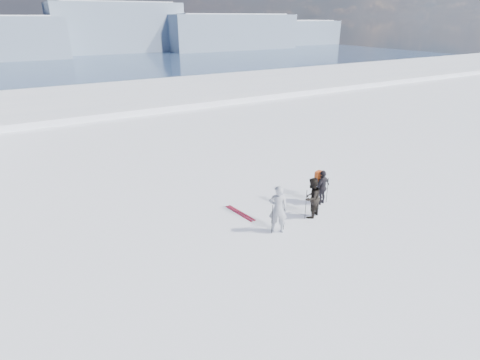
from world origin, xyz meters
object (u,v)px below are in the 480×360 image
(skier_grey, at_px, (278,209))
(skier_dark, at_px, (312,198))
(skier_pack, at_px, (322,187))
(skis_loose, at_px, (240,213))

(skier_grey, bearing_deg, skier_dark, -133.38)
(skier_dark, xyz_separation_m, skier_pack, (1.18, 0.68, -0.07))
(skier_grey, distance_m, skier_dark, 1.86)
(skier_grey, distance_m, skier_pack, 3.16)
(skier_dark, height_order, skier_pack, skier_dark)
(skier_grey, relative_size, skier_pack, 1.21)
(skis_loose, bearing_deg, skier_grey, -74.51)
(skis_loose, bearing_deg, skier_dark, -35.11)
(skier_grey, height_order, skier_dark, skier_grey)
(skier_grey, relative_size, skier_dark, 1.11)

